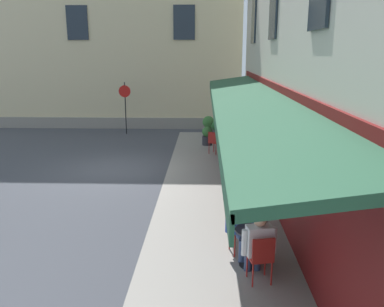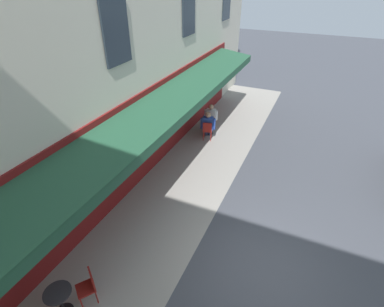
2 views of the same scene
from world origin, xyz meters
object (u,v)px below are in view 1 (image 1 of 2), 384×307
at_px(cafe_table_mid_terrace, 222,139).
at_px(potted_plant_under_sign, 208,124).
at_px(cafe_chair_red_under_awning, 239,226).
at_px(seated_patron_in_white, 258,242).
at_px(potted_plant_mid_terrace, 207,136).
at_px(no_parking_sign, 125,98).
at_px(cafe_chair_red_corner_right, 261,255).
at_px(cafe_chair_red_by_window, 214,141).
at_px(cafe_table_near_entrance, 250,242).
at_px(potted_plant_by_steps, 216,129).
at_px(cafe_chair_red_corner_left, 223,135).
at_px(seated_companion_in_blue, 243,223).

xyz_separation_m(cafe_table_mid_terrace, potted_plant_under_sign, (3.39, 0.56, 0.08)).
bearing_deg(cafe_chair_red_under_awning, seated_patron_in_white, -166.52).
distance_m(potted_plant_mid_terrace, potted_plant_under_sign, 2.31).
bearing_deg(no_parking_sign, potted_plant_under_sign, -91.64).
distance_m(cafe_chair_red_corner_right, cafe_chair_red_by_window, 9.48).
bearing_deg(cafe_chair_red_corner_right, cafe_table_mid_terrace, 1.55).
distance_m(cafe_chair_red_under_awning, cafe_table_mid_terrace, 8.74).
height_order(cafe_table_near_entrance, potted_plant_mid_terrace, potted_plant_mid_terrace).
bearing_deg(no_parking_sign, cafe_table_near_entrance, -159.28).
bearing_deg(potted_plant_by_steps, potted_plant_mid_terrace, 162.08).
distance_m(cafe_table_near_entrance, seated_patron_in_white, 0.46).
distance_m(cafe_chair_red_corner_right, potted_plant_under_sign, 13.39).
height_order(cafe_chair_red_corner_left, no_parking_sign, no_parking_sign).
relative_size(cafe_table_mid_terrace, seated_patron_in_white, 0.59).
xyz_separation_m(cafe_chair_red_under_awning, cafe_chair_red_corner_left, (9.37, -0.09, 0.00)).
bearing_deg(cafe_chair_red_by_window, seated_patron_in_white, -176.30).
relative_size(cafe_chair_red_corner_right, seated_patron_in_white, 0.71).
height_order(cafe_table_mid_terrace, potted_plant_mid_terrace, potted_plant_mid_terrace).
bearing_deg(no_parking_sign, seated_companion_in_blue, -159.09).
bearing_deg(cafe_chair_red_corner_right, cafe_chair_red_corner_left, 1.08).
distance_m(cafe_table_near_entrance, cafe_chair_red_corner_left, 9.98).
height_order(cafe_chair_red_by_window, potted_plant_by_steps, cafe_chair_red_by_window).
distance_m(cafe_chair_red_by_window, seated_patron_in_white, 9.27).
bearing_deg(potted_plant_under_sign, seated_companion_in_blue, -177.22).
relative_size(cafe_chair_red_under_awning, cafe_chair_red_corner_right, 1.00).
bearing_deg(no_parking_sign, cafe_chair_red_by_window, -132.77).
distance_m(cafe_chair_red_corner_right, seated_companion_in_blue, 1.06).
bearing_deg(cafe_table_near_entrance, potted_plant_by_steps, 1.74).
relative_size(cafe_chair_red_under_awning, seated_patron_in_white, 0.71).
bearing_deg(cafe_chair_red_under_awning, potted_plant_under_sign, 2.56).
relative_size(cafe_chair_red_corner_left, potted_plant_mid_terrace, 1.09).
distance_m(cafe_table_mid_terrace, potted_plant_by_steps, 2.39).
xyz_separation_m(cafe_chair_red_under_awning, cafe_chair_red_by_window, (8.22, 0.35, 0.00)).
height_order(seated_companion_in_blue, potted_plant_mid_terrace, seated_companion_in_blue).
xyz_separation_m(cafe_table_near_entrance, no_parking_sign, (12.86, 4.87, 1.30)).
xyz_separation_m(cafe_table_near_entrance, potted_plant_under_sign, (12.74, 0.71, 0.08)).
height_order(cafe_chair_red_corner_right, cafe_chair_red_by_window, same).
height_order(cafe_chair_red_by_window, seated_companion_in_blue, seated_companion_in_blue).
bearing_deg(cafe_chair_red_under_awning, cafe_chair_red_corner_right, -166.88).
distance_m(cafe_table_near_entrance, potted_plant_under_sign, 12.76).
bearing_deg(potted_plant_by_steps, cafe_chair_red_corner_left, -170.94).
xyz_separation_m(cafe_table_mid_terrace, potted_plant_by_steps, (2.39, 0.21, 0.01)).
xyz_separation_m(cafe_chair_red_corner_left, potted_plant_by_steps, (1.76, 0.28, -0.05)).
relative_size(potted_plant_under_sign, potted_plant_by_steps, 1.10).
xyz_separation_m(cafe_chair_red_by_window, cafe_chair_red_corner_left, (1.14, -0.44, 0.00)).
distance_m(cafe_chair_red_under_awning, cafe_chair_red_by_window, 8.23).
bearing_deg(cafe_table_near_entrance, cafe_chair_red_corner_left, 0.43).
bearing_deg(potted_plant_mid_terrace, seated_companion_in_blue, -176.20).
height_order(seated_companion_in_blue, potted_plant_under_sign, seated_companion_in_blue).
bearing_deg(seated_companion_in_blue, cafe_chair_red_by_window, 2.78).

